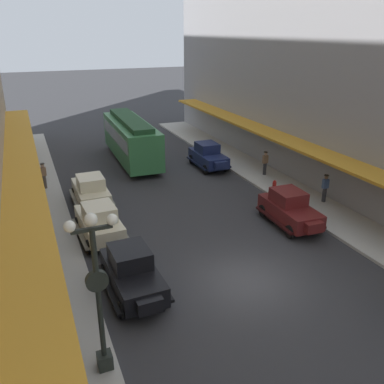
# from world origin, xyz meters

# --- Properties ---
(ground_plane) EXTENTS (200.00, 200.00, 0.00)m
(ground_plane) POSITION_xyz_m (0.00, 0.00, 0.00)
(ground_plane) COLOR #2D2D30
(sidewalk_left) EXTENTS (3.00, 60.00, 0.15)m
(sidewalk_left) POSITION_xyz_m (-7.50, 0.00, 0.07)
(sidewalk_left) COLOR #A8A59E
(sidewalk_left) RESTS_ON ground
(sidewalk_right) EXTENTS (3.00, 60.00, 0.15)m
(sidewalk_right) POSITION_xyz_m (7.50, 0.00, 0.07)
(sidewalk_right) COLOR #A8A59E
(sidewalk_right) RESTS_ON ground
(parked_car_0) EXTENTS (2.27, 4.31, 1.84)m
(parked_car_0) POSITION_xyz_m (4.75, 3.91, 0.94)
(parked_car_0) COLOR #591919
(parked_car_0) RESTS_ON ground
(parked_car_1) EXTENTS (2.30, 4.32, 1.84)m
(parked_car_1) POSITION_xyz_m (-4.90, 6.22, 0.94)
(parked_car_1) COLOR beige
(parked_car_1) RESTS_ON ground
(parked_car_3) EXTENTS (2.17, 4.27, 1.84)m
(parked_car_3) POSITION_xyz_m (4.82, 14.47, 0.94)
(parked_car_3) COLOR #19234C
(parked_car_3) RESTS_ON ground
(parked_car_4) EXTENTS (2.17, 4.27, 1.84)m
(parked_car_4) POSITION_xyz_m (-4.56, 10.64, 0.94)
(parked_car_4) COLOR beige
(parked_car_4) RESTS_ON ground
(parked_car_5) EXTENTS (2.24, 4.30, 1.84)m
(parked_car_5) POSITION_xyz_m (-4.56, 1.13, 0.94)
(parked_car_5) COLOR black
(parked_car_5) RESTS_ON ground
(streetcar) EXTENTS (2.75, 9.66, 3.46)m
(streetcar) POSITION_xyz_m (-0.10, 18.17, 1.90)
(streetcar) COLOR #33723F
(streetcar) RESTS_ON ground
(lamp_post_with_clock) EXTENTS (1.42, 0.44, 5.16)m
(lamp_post_with_clock) POSITION_xyz_m (-6.40, -2.55, 2.99)
(lamp_post_with_clock) COLOR black
(lamp_post_with_clock) RESTS_ON sidewalk_left
(fire_hydrant) EXTENTS (0.24, 0.24, 0.82)m
(fire_hydrant) POSITION_xyz_m (6.35, 7.80, 0.56)
(fire_hydrant) COLOR #B21E19
(fire_hydrant) RESTS_ON sidewalk_right
(pedestrian_0) EXTENTS (0.36, 0.28, 1.67)m
(pedestrian_0) POSITION_xyz_m (-6.95, 14.15, 1.01)
(pedestrian_0) COLOR #4C4238
(pedestrian_0) RESTS_ON sidewalk_left
(pedestrian_1) EXTENTS (0.36, 0.28, 1.67)m
(pedestrian_1) POSITION_xyz_m (8.29, 5.43, 1.01)
(pedestrian_1) COLOR #2D2D33
(pedestrian_1) RESTS_ON sidewalk_right
(pedestrian_2) EXTENTS (0.36, 0.28, 1.67)m
(pedestrian_2) POSITION_xyz_m (-8.35, 12.52, 1.01)
(pedestrian_2) COLOR slate
(pedestrian_2) RESTS_ON sidewalk_left
(pedestrian_3) EXTENTS (0.36, 0.28, 1.67)m
(pedestrian_3) POSITION_xyz_m (7.64, 11.01, 1.01)
(pedestrian_3) COLOR #2D2D33
(pedestrian_3) RESTS_ON sidewalk_right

